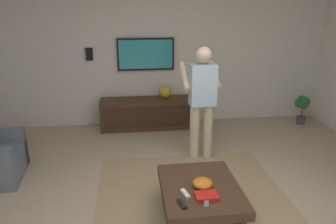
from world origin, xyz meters
TOP-DOWN VIEW (x-y plane):
  - ground_plane at (0.00, 0.00)m, footprint 7.30×7.30m
  - wall_back_tv at (3.06, 0.00)m, footprint 0.10×6.28m
  - area_rug at (0.22, -0.05)m, footprint 2.51×2.24m
  - coffee_table at (0.02, -0.05)m, footprint 1.00×0.80m
  - media_console at (2.73, 0.33)m, footprint 0.45×1.70m
  - tv at (2.97, 0.33)m, footprint 0.05×1.02m
  - person_standing at (1.45, -0.37)m, footprint 0.55×0.55m
  - potted_plant_short at (2.53, -2.56)m, footprint 0.29×0.25m
  - bowl at (-0.01, -0.06)m, footprint 0.20×0.20m
  - remote_white at (-0.13, 0.13)m, footprint 0.16×0.08m
  - remote_black at (-0.29, 0.19)m, footprint 0.16×0.07m
  - remote_grey at (-0.30, -0.04)m, footprint 0.16×0.08m
  - book at (-0.20, -0.06)m, footprint 0.16×0.22m
  - vase_round at (2.78, -0.00)m, footprint 0.22×0.22m
  - wall_speaker_left at (2.98, -0.76)m, footprint 0.06×0.12m
  - wall_speaker_right at (2.98, 1.33)m, footprint 0.06×0.12m

SIDE VIEW (x-z plane):
  - ground_plane at x=0.00m, z-range 0.00..0.00m
  - area_rug at x=0.22m, z-range 0.00..0.01m
  - media_console at x=2.73m, z-range 0.00..0.55m
  - coffee_table at x=0.02m, z-range 0.10..0.50m
  - potted_plant_short at x=2.53m, z-range 0.12..0.68m
  - remote_white at x=-0.13m, z-range 0.40..0.42m
  - remote_black at x=-0.29m, z-range 0.40..0.42m
  - remote_grey at x=-0.30m, z-range 0.40..0.42m
  - book at x=-0.20m, z-range 0.40..0.44m
  - bowl at x=-0.01m, z-range 0.40..0.49m
  - vase_round at x=2.78m, z-range 0.55..0.77m
  - person_standing at x=1.45m, z-range 0.11..1.75m
  - wall_speaker_left at x=2.98m, z-range 1.20..1.42m
  - tv at x=2.97m, z-range 1.04..1.61m
  - wall_speaker_right at x=2.98m, z-range 1.23..1.45m
  - wall_back_tv at x=3.06m, z-range 0.00..2.71m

